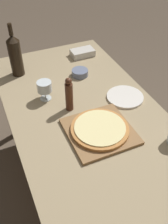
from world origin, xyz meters
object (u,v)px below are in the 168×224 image
(pepper_mill, at_px, (69,95))
(wine_glass, at_px, (44,87))
(small_bowl, at_px, (80,73))
(pizza, at_px, (100,128))
(wine_bottle, at_px, (15,55))

(pepper_mill, bearing_deg, wine_glass, 123.74)
(wine_glass, xyz_separation_m, small_bowl, (0.30, 0.15, -0.07))
(pizza, height_order, small_bowl, small_bowl)
(wine_glass, bearing_deg, wine_bottle, 104.62)
(pepper_mill, xyz_separation_m, wine_glass, (-0.10, 0.15, -0.02))
(wine_glass, height_order, small_bowl, wine_glass)
(wine_glass, bearing_deg, pepper_mill, -56.26)
(wine_bottle, height_order, small_bowl, wine_bottle)
(pizza, distance_m, small_bowl, 0.56)
(pizza, relative_size, small_bowl, 2.78)
(pizza, relative_size, pepper_mill, 1.44)
(wine_bottle, distance_m, wine_glass, 0.36)
(pepper_mill, xyz_separation_m, small_bowl, (0.20, 0.30, -0.08))
(wine_bottle, xyz_separation_m, small_bowl, (0.39, -0.19, -0.13))
(pizza, xyz_separation_m, wine_bottle, (-0.27, 0.74, 0.12))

